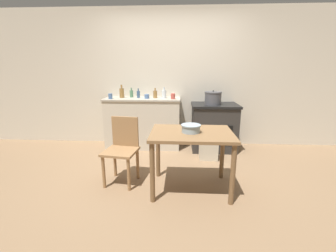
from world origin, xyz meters
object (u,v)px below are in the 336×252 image
at_px(bottle_left, 138,94).
at_px(cup_mid_right, 147,96).
at_px(flour_sack, 208,149).
at_px(bottle_center, 122,93).
at_px(bottle_mid_left, 131,94).
at_px(mixing_bowl_large, 191,128).
at_px(bottle_far_left, 164,94).
at_px(chair, 122,148).
at_px(bottle_center_left, 155,94).
at_px(stove, 214,127).
at_px(stock_pot, 213,98).
at_px(cup_center_right, 173,96).
at_px(cup_right, 110,96).
at_px(work_table, 191,141).

bearing_deg(bottle_left, cup_mid_right, -30.84).
distance_m(flour_sack, bottle_center, 1.88).
bearing_deg(bottle_mid_left, bottle_center, -151.36).
distance_m(mixing_bowl_large, bottle_far_left, 1.65).
bearing_deg(bottle_left, flour_sack, -26.53).
bearing_deg(chair, bottle_center, 112.16).
height_order(bottle_mid_left, bottle_center_left, bottle_center_left).
distance_m(stove, bottle_far_left, 1.10).
distance_m(stock_pot, cup_center_right, 0.70).
relative_size(cup_center_right, cup_mid_right, 1.16).
distance_m(mixing_bowl_large, bottle_left, 1.86).
height_order(stove, bottle_mid_left, bottle_mid_left).
height_order(chair, bottle_far_left, bottle_far_left).
height_order(mixing_bowl_large, cup_center_right, cup_center_right).
relative_size(stove, cup_right, 8.86).
bearing_deg(chair, bottle_mid_left, 105.39).
bearing_deg(cup_mid_right, bottle_far_left, 13.50).
relative_size(stock_pot, bottle_center_left, 1.64).
xyz_separation_m(work_table, cup_center_right, (-0.27, 1.44, 0.36)).
xyz_separation_m(chair, flour_sack, (1.22, 0.81, -0.29)).
bearing_deg(mixing_bowl_large, stock_pot, 72.92).
distance_m(chair, bottle_far_left, 1.57).
bearing_deg(stove, work_table, -107.87).
distance_m(stock_pot, cup_right, 1.83).
height_order(chair, flour_sack, chair).
distance_m(flour_sack, cup_mid_right, 1.44).
bearing_deg(cup_mid_right, cup_center_right, -5.85).
bearing_deg(bottle_far_left, cup_right, -170.71).
relative_size(mixing_bowl_large, cup_mid_right, 2.69).
xyz_separation_m(work_table, stock_pot, (0.43, 1.43, 0.34)).
relative_size(mixing_bowl_large, bottle_center, 0.96).
bearing_deg(stock_pot, flour_sack, -102.06).
bearing_deg(bottle_far_left, chair, -107.45).
height_order(bottle_far_left, bottle_mid_left, bottle_far_left).
xyz_separation_m(chair, cup_center_right, (0.61, 1.28, 0.52)).
bearing_deg(bottle_center, flour_sack, -21.16).
bearing_deg(work_table, bottle_mid_left, 122.71).
distance_m(stove, cup_mid_right, 1.35).
bearing_deg(bottle_center_left, work_table, -69.06).
distance_m(bottle_center, cup_center_right, 0.97).
xyz_separation_m(stock_pot, cup_right, (-1.83, -0.02, 0.02)).
height_order(bottle_center_left, cup_center_right, bottle_center_left).
distance_m(chair, bottle_mid_left, 1.60).
bearing_deg(work_table, bottle_center, 128.00).
height_order(cup_center_right, cup_right, cup_center_right).
xyz_separation_m(bottle_far_left, bottle_left, (-0.48, 0.03, -0.01)).
bearing_deg(cup_right, bottle_center_left, 12.70).
height_order(bottle_left, bottle_center, bottle_center).
distance_m(flour_sack, cup_right, 1.96).
bearing_deg(cup_mid_right, bottle_mid_left, 151.92).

